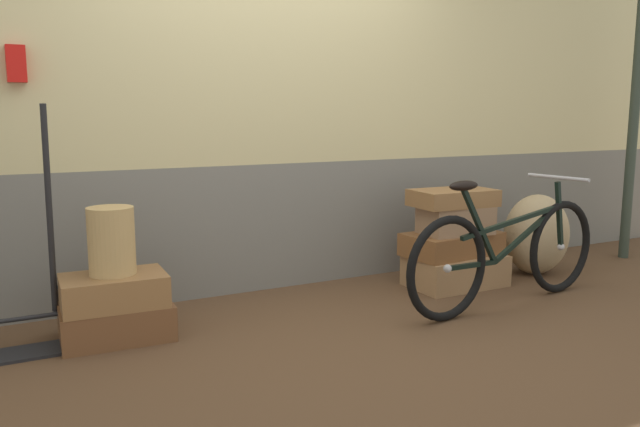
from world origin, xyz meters
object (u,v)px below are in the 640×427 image
at_px(suitcase_1, 114,291).
at_px(luggage_trolley, 22,296).
at_px(burlap_sack, 536,234).
at_px(bicycle, 508,253).
at_px(suitcase_3, 452,244).
at_px(suitcase_4, 456,220).
at_px(wicker_basket, 111,241).
at_px(suitcase_5, 453,198).
at_px(suitcase_0, 116,321).
at_px(suitcase_2, 455,270).

relative_size(suitcase_1, luggage_trolley, 0.43).
relative_size(burlap_sack, bicycle, 0.36).
height_order(suitcase_3, burlap_sack, burlap_sack).
bearing_deg(burlap_sack, suitcase_3, 176.20).
bearing_deg(suitcase_1, suitcase_4, 2.37).
xyz_separation_m(suitcase_4, luggage_trolley, (-2.77, 0.08, -0.19)).
xyz_separation_m(wicker_basket, bicycle, (2.32, -0.54, -0.20)).
distance_m(suitcase_5, wicker_basket, 2.31).
height_order(suitcase_4, bicycle, bicycle).
height_order(suitcase_0, wicker_basket, wicker_basket).
bearing_deg(luggage_trolley, bicycle, -12.37).
bearing_deg(suitcase_1, luggage_trolley, 170.28).
bearing_deg(burlap_sack, luggage_trolley, 178.36).
xyz_separation_m(suitcase_2, suitcase_4, (-0.01, 0.00, 0.37)).
bearing_deg(luggage_trolley, burlap_sack, -1.64).
bearing_deg(suitcase_4, luggage_trolley, -177.07).
distance_m(suitcase_1, suitcase_3, 2.33).
xyz_separation_m(suitcase_3, burlap_sack, (0.77, -0.05, 0.01)).
xyz_separation_m(suitcase_4, bicycle, (-0.01, -0.52, -0.13)).
relative_size(suitcase_4, bicycle, 0.28).
xyz_separation_m(suitcase_4, wicker_basket, (-2.33, 0.01, 0.07)).
bearing_deg(suitcase_2, suitcase_5, 139.78).
relative_size(suitcase_4, luggage_trolley, 0.38).
height_order(suitcase_3, bicycle, bicycle).
height_order(suitcase_3, luggage_trolley, luggage_trolley).
bearing_deg(suitcase_2, burlap_sack, -0.86).
relative_size(suitcase_1, burlap_sack, 0.89).
distance_m(suitcase_4, suitcase_5, 0.16).
bearing_deg(suitcase_2, wicker_basket, 179.73).
distance_m(suitcase_0, suitcase_2, 2.33).
xyz_separation_m(luggage_trolley, burlap_sack, (3.55, -0.10, 0.02)).
bearing_deg(suitcase_5, wicker_basket, -177.43).
xyz_separation_m(suitcase_2, suitcase_5, (-0.03, 0.02, 0.52)).
bearing_deg(suitcase_0, burlap_sack, 1.95).
height_order(luggage_trolley, burlap_sack, luggage_trolley).
height_order(suitcase_1, suitcase_4, suitcase_4).
xyz_separation_m(suitcase_3, luggage_trolley, (-2.78, 0.05, -0.02)).
height_order(suitcase_2, bicycle, bicycle).
bearing_deg(wicker_basket, suitcase_0, 63.79).
xyz_separation_m(suitcase_0, suitcase_4, (2.32, -0.02, 0.38)).
relative_size(suitcase_3, luggage_trolley, 0.54).
relative_size(suitcase_0, suitcase_5, 1.02).
height_order(suitcase_4, luggage_trolley, luggage_trolley).
xyz_separation_m(wicker_basket, luggage_trolley, (-0.45, 0.07, -0.26)).
xyz_separation_m(suitcase_4, suitcase_5, (-0.01, 0.02, 0.16)).
bearing_deg(suitcase_5, suitcase_0, -177.67).
relative_size(suitcase_5, burlap_sack, 0.93).
distance_m(burlap_sack, bicycle, 0.93).
xyz_separation_m(suitcase_2, luggage_trolley, (-2.79, 0.09, 0.17)).
bearing_deg(suitcase_2, suitcase_1, -179.71).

